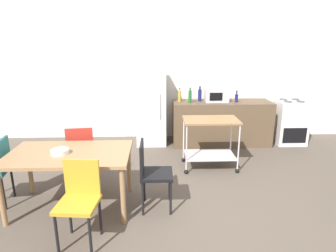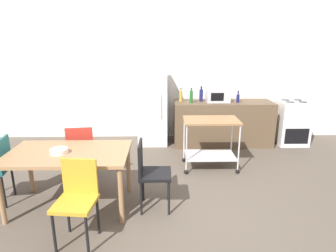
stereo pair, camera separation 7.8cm
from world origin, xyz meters
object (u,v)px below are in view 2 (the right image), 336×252
kitchen_cart (211,135)px  bottle_soy_sauce (191,96)px  dining_table (69,158)px  bottle_sparkling_water (201,95)px  chair_mustard (77,196)px  fruit_bowl (59,151)px  stove_oven (291,122)px  chair_red (82,150)px  refrigerator (152,107)px  microwave (218,95)px  chair_black (150,171)px  bottle_sesame_oil (238,98)px  bottle_soda (181,96)px

kitchen_cart → bottle_soy_sauce: 1.21m
dining_table → bottle_sparkling_water: (1.97, 2.43, 0.36)m
dining_table → kitchen_cart: bearing=30.5°
chair_mustard → fruit_bowl: size_ratio=4.15×
dining_table → chair_mustard: size_ratio=1.69×
stove_oven → fruit_bowl: bearing=-148.7°
chair_red → fruit_bowl: bearing=78.2°
dining_table → refrigerator: refrigerator is taller
refrigerator → dining_table: bearing=-111.6°
stove_oven → microwave: (-1.57, 0.00, 0.58)m
chair_black → bottle_sesame_oil: 2.94m
refrigerator → chair_red: bearing=-119.8°
microwave → stove_oven: bearing=-0.0°
bottle_sesame_oil → bottle_soy_sauce: bearing=-178.0°
dining_table → bottle_soda: 2.89m
fruit_bowl → chair_black: bearing=-1.5°
microwave → bottle_sesame_oil: 0.40m
chair_red → bottle_soda: (1.59, 1.71, 0.50)m
refrigerator → kitchen_cart: bearing=-52.3°
chair_mustard → bottle_soy_sauce: 3.33m
microwave → chair_mustard: bearing=-123.5°
chair_red → bottle_sesame_oil: bearing=-156.7°
bottle_soda → bottle_soy_sauce: bearing=-35.7°
chair_red → bottle_soda: bottle_soda is taller
bottle_sparkling_water → microwave: size_ratio=0.66×
stove_oven → kitchen_cart: bearing=-147.4°
microwave → fruit_bowl: (-2.40, -2.42, -0.25)m
chair_black → stove_oven: 3.76m
fruit_bowl → dining_table: bearing=21.0°
stove_oven → fruit_bowl: (-3.97, -2.42, 0.33)m
dining_table → bottle_soy_sauce: bearing=52.3°
stove_oven → chair_red: bearing=-156.7°
bottle_soy_sauce → microwave: 0.56m
refrigerator → fruit_bowl: 2.72m
fruit_bowl → chair_mustard: bearing=-59.6°
chair_black → chair_mustard: 0.96m
bottle_sparkling_water → bottle_sesame_oil: 0.74m
kitchen_cart → microwave: (0.32, 1.22, 0.46)m
chair_mustard → bottle_soda: bearing=73.7°
stove_oven → bottle_soy_sauce: bottle_soy_sauce is taller
chair_mustard → chair_black: bearing=45.9°
refrigerator → fruit_bowl: size_ratio=7.23×
dining_table → bottle_soy_sauce: bottle_soy_sauce is taller
stove_oven → bottle_soy_sauce: 2.20m
bottle_sparkling_water → bottle_sesame_oil: bearing=-10.1°
bottle_soy_sauce → bottle_sesame_oil: bearing=2.0°
chair_mustard → bottle_sesame_oil: size_ratio=3.83×
stove_oven → dining_table: bearing=-148.4°
chair_mustard → fruit_bowl: (-0.38, 0.64, 0.26)m
dining_table → chair_red: 0.71m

